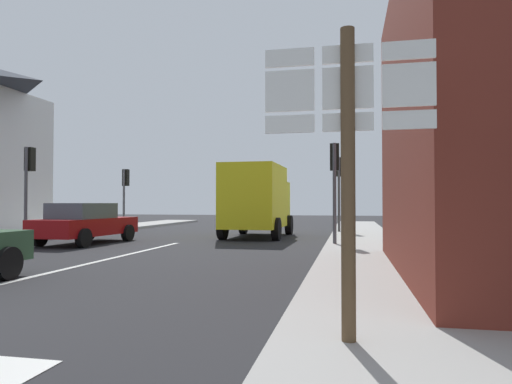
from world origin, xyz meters
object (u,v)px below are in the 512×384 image
at_px(delivery_truck, 257,199).
at_px(route_sign_post, 348,150).
at_px(traffic_light_far_left, 125,185).
at_px(traffic_light_near_left, 29,172).
at_px(traffic_light_near_right, 335,170).
at_px(traffic_light_far_right, 339,177).
at_px(sedan_far, 85,223).

relative_size(delivery_truck, route_sign_post, 1.57).
xyz_separation_m(delivery_truck, traffic_light_far_left, (-8.01, 3.47, 0.79)).
xyz_separation_m(delivery_truck, traffic_light_near_left, (-8.01, -4.07, 1.01)).
bearing_deg(traffic_light_near_left, traffic_light_near_right, 1.53).
height_order(traffic_light_far_left, traffic_light_near_right, traffic_light_near_right).
bearing_deg(traffic_light_far_left, delivery_truck, -23.41).
bearing_deg(traffic_light_far_right, delivery_truck, -142.68).
bearing_deg(traffic_light_near_right, sedan_far, -176.56).
bearing_deg(traffic_light_far_right, traffic_light_near_right, -90.00).
height_order(sedan_far, traffic_light_near_left, traffic_light_near_left).
bearing_deg(sedan_far, route_sign_post, -47.68).
xyz_separation_m(sedan_far, traffic_light_near_left, (-2.54, 0.23, 1.90)).
xyz_separation_m(route_sign_post, traffic_light_near_left, (-11.89, 10.50, 0.65)).
height_order(sedan_far, traffic_light_far_left, traffic_light_far_left).
distance_m(route_sign_post, traffic_light_far_left, 21.61).
height_order(route_sign_post, traffic_light_near_right, traffic_light_near_right).
bearing_deg(sedan_far, traffic_light_near_right, 3.44).
height_order(delivery_truck, traffic_light_far_right, traffic_light_far_right).
bearing_deg(traffic_light_far_left, traffic_light_near_left, -90.00).
bearing_deg(traffic_light_near_left, sedan_far, -5.16).
relative_size(sedan_far, traffic_light_far_left, 1.30).
xyz_separation_m(traffic_light_far_left, traffic_light_near_left, (-0.00, -7.54, 0.21)).
distance_m(sedan_far, traffic_light_far_right, 11.41).
height_order(delivery_truck, route_sign_post, route_sign_post).
xyz_separation_m(traffic_light_far_left, traffic_light_far_right, (11.42, -0.86, 0.24)).
height_order(route_sign_post, traffic_light_near_left, traffic_light_near_left).
relative_size(route_sign_post, traffic_light_near_right, 0.92).
bearing_deg(traffic_light_far_right, sedan_far, -142.12).
bearing_deg(traffic_light_near_right, route_sign_post, -87.50).
bearing_deg(traffic_light_near_left, route_sign_post, -41.44).
bearing_deg(delivery_truck, traffic_light_near_right, -47.82).
relative_size(route_sign_post, traffic_light_far_right, 0.88).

